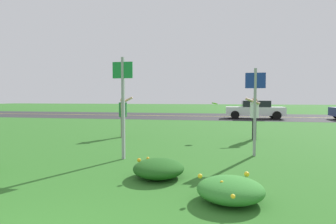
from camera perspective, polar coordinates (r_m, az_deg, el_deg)
The scene contains 11 objects.
ground_plane at distance 13.81m, azimuth 3.02°, elevation -4.08°, with size 120.00×120.00×0.00m, color #2D6B23.
highway_strip at distance 25.69m, azimuth 6.87°, elevation -0.85°, with size 120.00×9.61×0.01m, color #2D2D30.
highway_center_stripe at distance 25.69m, azimuth 6.87°, elevation -0.84°, with size 120.00×0.16×0.00m, color yellow.
daylily_clump_near_camera at distance 4.82m, azimuth 12.57°, elevation -15.13°, with size 1.09×1.08×0.42m.
daylily_clump_front_left at distance 6.03m, azimuth -1.91°, elevation -11.38°, with size 1.08×1.16×0.44m.
sign_post_near_path at distance 7.71m, azimuth -9.13°, elevation 2.83°, with size 0.56×0.10×2.78m.
sign_post_by_roadside at distance 8.41m, azimuth 17.28°, elevation 1.76°, with size 0.56×0.10×2.52m.
person_thrower_green_shirt at distance 12.11m, azimuth -9.14°, elevation -0.27°, with size 0.56×0.51×1.73m.
person_catcher_white_shirt at distance 11.76m, azimuth 17.15°, elevation -0.43°, with size 0.58×0.51×1.70m.
frisbee_lime at distance 11.58m, azimuth 9.47°, elevation 1.72°, with size 0.25×0.24×0.11m.
car_white_center_left at distance 23.54m, azimuth 17.24°, elevation 0.50°, with size 4.50×2.00×1.45m.
Camera 1 is at (1.97, -1.58, 1.68)m, focal length 29.96 mm.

